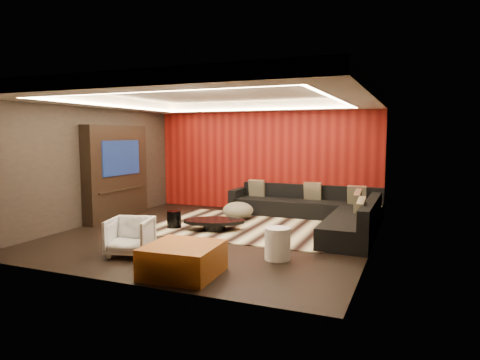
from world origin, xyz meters
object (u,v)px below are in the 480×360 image
at_px(white_side_table, 278,244).
at_px(sectional_sofa, 321,212).
at_px(armchair, 130,236).
at_px(coffee_table, 214,225).
at_px(orange_ottoman, 183,260).
at_px(drum_stool, 174,219).

relative_size(white_side_table, sectional_sofa, 0.14).
bearing_deg(sectional_sofa, armchair, -122.79).
xyz_separation_m(white_side_table, sectional_sofa, (0.06, 3.01, 0.01)).
bearing_deg(coffee_table, sectional_sofa, 39.03).
height_order(white_side_table, orange_ottoman, white_side_table).
relative_size(white_side_table, orange_ottoman, 0.52).
relative_size(drum_stool, white_side_table, 0.70).
height_order(coffee_table, drum_stool, drum_stool).
bearing_deg(armchair, white_side_table, 1.43).
xyz_separation_m(coffee_table, armchair, (-0.48, -2.16, 0.19)).
distance_m(coffee_table, armchair, 2.22).
relative_size(drum_stool, armchair, 0.52).
distance_m(orange_ottoman, sectional_sofa, 4.38).
xyz_separation_m(orange_ottoman, armchair, (-1.32, 0.55, 0.09)).
xyz_separation_m(drum_stool, sectional_sofa, (2.78, 1.67, 0.06)).
bearing_deg(coffee_table, armchair, -102.63).
distance_m(white_side_table, armchair, 2.42).
relative_size(coffee_table, white_side_table, 2.49).
bearing_deg(armchair, drum_stool, 85.92).
relative_size(coffee_table, drum_stool, 3.55).
relative_size(coffee_table, sectional_sofa, 0.35).
bearing_deg(orange_ottoman, sectional_sofa, 75.88).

